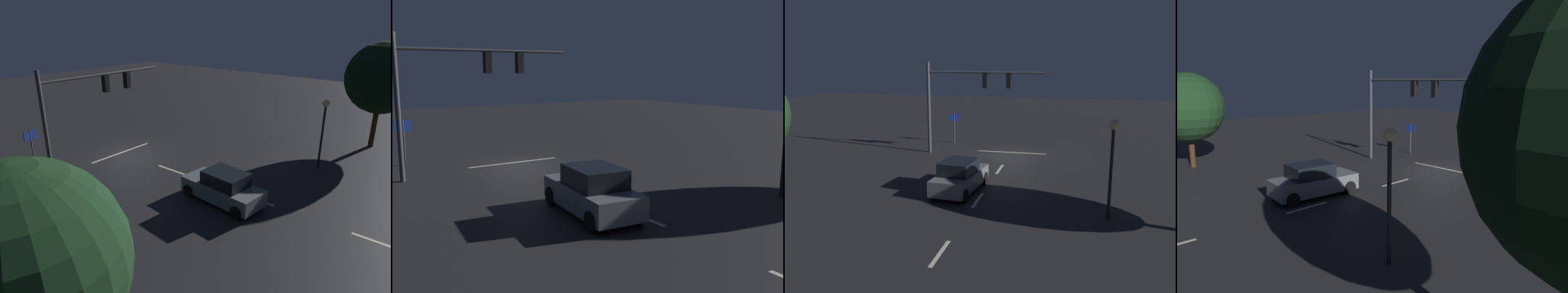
% 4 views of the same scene
% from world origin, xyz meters
% --- Properties ---
extents(ground_plane, '(80.00, 80.00, 0.00)m').
position_xyz_m(ground_plane, '(0.00, 0.00, 0.00)').
color(ground_plane, '#232326').
extents(traffic_signal_assembly, '(8.38, 0.47, 6.53)m').
position_xyz_m(traffic_signal_assembly, '(3.16, 0.41, 4.55)').
color(traffic_signal_assembly, '#383A3D').
rests_on(traffic_signal_assembly, ground_plane).
extents(lane_dash_far, '(0.16, 2.20, 0.01)m').
position_xyz_m(lane_dash_far, '(0.00, 4.00, 0.00)').
color(lane_dash_far, beige).
rests_on(lane_dash_far, ground_plane).
extents(lane_dash_mid, '(0.16, 2.20, 0.01)m').
position_xyz_m(lane_dash_mid, '(0.00, 10.00, 0.00)').
color(lane_dash_mid, beige).
rests_on(lane_dash_mid, ground_plane).
extents(lane_dash_near, '(0.16, 2.20, 0.01)m').
position_xyz_m(lane_dash_near, '(0.00, 16.00, 0.00)').
color(lane_dash_near, beige).
rests_on(lane_dash_near, ground_plane).
extents(stop_bar, '(5.00, 0.16, 0.01)m').
position_xyz_m(stop_bar, '(0.00, -0.78, 0.00)').
color(stop_bar, beige).
rests_on(stop_bar, ground_plane).
extents(car_approaching, '(2.26, 4.50, 1.70)m').
position_xyz_m(car_approaching, '(1.25, 8.81, 0.80)').
color(car_approaching, slate).
rests_on(car_approaching, ground_plane).
extents(street_lamp_left_kerb, '(0.44, 0.44, 4.41)m').
position_xyz_m(street_lamp_left_kerb, '(-6.17, 11.02, 3.14)').
color(street_lamp_left_kerb, black).
rests_on(street_lamp_left_kerb, ground_plane).
extents(route_sign, '(0.90, 0.21, 2.42)m').
position_xyz_m(route_sign, '(5.07, -3.24, 1.74)').
color(route_sign, '#383A3D').
rests_on(route_sign, ground_plane).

